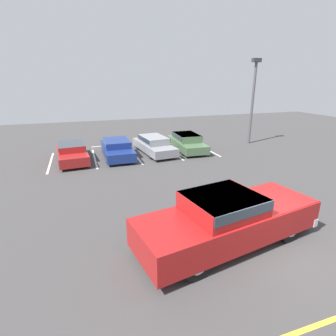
# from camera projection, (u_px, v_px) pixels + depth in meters

# --- Properties ---
(ground_plane) EXTENTS (60.00, 60.00, 0.00)m
(ground_plane) POSITION_uv_depth(u_px,v_px,m) (269.00, 246.00, 8.44)
(ground_plane) COLOR #423F3F
(stall_stripe_a) EXTENTS (0.12, 4.81, 0.01)m
(stall_stripe_a) POSITION_uv_depth(u_px,v_px,m) (50.00, 162.00, 17.04)
(stall_stripe_a) COLOR white
(stall_stripe_a) RESTS_ON ground_plane
(stall_stripe_b) EXTENTS (0.12, 4.81, 0.01)m
(stall_stripe_b) POSITION_uv_depth(u_px,v_px,m) (95.00, 158.00, 17.89)
(stall_stripe_b) COLOR white
(stall_stripe_b) RESTS_ON ground_plane
(stall_stripe_c) EXTENTS (0.12, 4.81, 0.01)m
(stall_stripe_c) POSITION_uv_depth(u_px,v_px,m) (135.00, 155.00, 18.74)
(stall_stripe_c) COLOR white
(stall_stripe_c) RESTS_ON ground_plane
(stall_stripe_d) EXTENTS (0.12, 4.81, 0.01)m
(stall_stripe_d) POSITION_uv_depth(u_px,v_px,m) (172.00, 152.00, 19.59)
(stall_stripe_d) COLOR white
(stall_stripe_d) RESTS_ON ground_plane
(stall_stripe_e) EXTENTS (0.12, 4.81, 0.01)m
(stall_stripe_e) POSITION_uv_depth(u_px,v_px,m) (205.00, 149.00, 20.44)
(stall_stripe_e) COLOR white
(stall_stripe_e) RESTS_ON ground_plane
(aisle_stripe_foreground) EXTENTS (9.97, 0.12, 0.01)m
(aisle_stripe_foreground) POSITION_uv_depth(u_px,v_px,m) (309.00, 328.00, 5.65)
(aisle_stripe_foreground) COLOR yellow
(aisle_stripe_foreground) RESTS_ON ground_plane
(pickup_truck) EXTENTS (6.46, 3.13, 1.76)m
(pickup_truck) POSITION_uv_depth(u_px,v_px,m) (229.00, 218.00, 8.39)
(pickup_truck) COLOR #A51919
(pickup_truck) RESTS_ON ground_plane
(parked_sedan_a) EXTENTS (2.12, 4.71, 1.16)m
(parked_sedan_a) POSITION_uv_depth(u_px,v_px,m) (72.00, 151.00, 17.24)
(parked_sedan_a) COLOR maroon
(parked_sedan_a) RESTS_ON ground_plane
(parked_sedan_b) EXTENTS (1.85, 4.64, 1.18)m
(parked_sedan_b) POSITION_uv_depth(u_px,v_px,m) (117.00, 148.00, 18.13)
(parked_sedan_b) COLOR navy
(parked_sedan_b) RESTS_ON ground_plane
(parked_sedan_c) EXTENTS (2.23, 4.90, 1.21)m
(parked_sedan_c) POSITION_uv_depth(u_px,v_px,m) (154.00, 144.00, 19.09)
(parked_sedan_c) COLOR gray
(parked_sedan_c) RESTS_ON ground_plane
(parked_sedan_d) EXTENTS (1.99, 4.78, 1.23)m
(parked_sedan_d) POSITION_uv_depth(u_px,v_px,m) (187.00, 141.00, 19.92)
(parked_sedan_d) COLOR #4C6B47
(parked_sedan_d) RESTS_ON ground_plane
(light_post) EXTENTS (0.70, 0.36, 6.69)m
(light_post) POSITION_uv_depth(u_px,v_px,m) (253.00, 95.00, 21.03)
(light_post) COLOR #515156
(light_post) RESTS_ON ground_plane
(wheel_stop_curb) EXTENTS (1.95, 0.20, 0.14)m
(wheel_stop_curb) POSITION_uv_depth(u_px,v_px,m) (104.00, 147.00, 20.70)
(wheel_stop_curb) COLOR #B7B2A8
(wheel_stop_curb) RESTS_ON ground_plane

